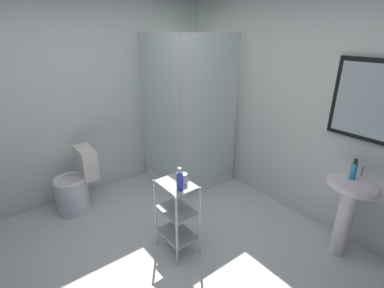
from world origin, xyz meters
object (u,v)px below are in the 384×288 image
object	(u,v)px
shower_stall	(187,152)
toilet	(76,186)
storage_cart	(177,212)
rinse_cup	(183,179)
pedestal_sink	(349,202)
hand_soap_bottle	(354,170)
shampoo_bottle_blue	(180,181)

from	to	relation	value
shower_stall	toilet	bearing A→B (deg)	-100.35
storage_cart	rinse_cup	bearing A→B (deg)	51.72
storage_cart	rinse_cup	size ratio (longest dim) A/B	7.46
shower_stall	pedestal_sink	bearing A→B (deg)	9.15
shower_stall	pedestal_sink	distance (m)	2.04
shower_stall	hand_soap_bottle	xyz separation A→B (m)	(1.99, 0.32, 0.43)
hand_soap_bottle	shampoo_bottle_blue	distance (m)	1.52
shampoo_bottle_blue	shower_stall	bearing A→B (deg)	140.79
shower_stall	toilet	xyz separation A→B (m)	(-0.26, -1.45, -0.15)
storage_cart	hand_soap_bottle	size ratio (longest dim) A/B	3.89
pedestal_sink	rinse_cup	world-z (taller)	rinse_cup
toilet	shampoo_bottle_blue	bearing A→B (deg)	20.74
rinse_cup	hand_soap_bottle	bearing A→B (deg)	51.12
pedestal_sink	hand_soap_bottle	xyz separation A→B (m)	(-0.02, -0.00, 0.31)
toilet	rinse_cup	xyz separation A→B (m)	(1.32, 0.61, 0.47)
toilet	hand_soap_bottle	distance (m)	2.92
shampoo_bottle_blue	rinse_cup	world-z (taller)	shampoo_bottle_blue
shower_stall	shampoo_bottle_blue	xyz separation A→B (m)	(1.13, -0.92, 0.37)
hand_soap_bottle	rinse_cup	bearing A→B (deg)	-128.88
pedestal_sink	toilet	bearing A→B (deg)	-142.16
pedestal_sink	shower_stall	bearing A→B (deg)	-170.85
toilet	shampoo_bottle_blue	world-z (taller)	shampoo_bottle_blue
shower_stall	rinse_cup	world-z (taller)	shower_stall
pedestal_sink	shampoo_bottle_blue	distance (m)	1.55
pedestal_sink	hand_soap_bottle	world-z (taller)	hand_soap_bottle
shower_stall	shampoo_bottle_blue	size ratio (longest dim) A/B	9.44
toilet	hand_soap_bottle	bearing A→B (deg)	38.09
shower_stall	shampoo_bottle_blue	distance (m)	1.50
shower_stall	rinse_cup	size ratio (longest dim) A/B	20.16
pedestal_sink	shampoo_bottle_blue	xyz separation A→B (m)	(-0.89, -1.24, 0.25)
pedestal_sink	rinse_cup	xyz separation A→B (m)	(-0.96, -1.16, 0.21)
shower_stall	rinse_cup	xyz separation A→B (m)	(1.06, -0.84, 0.33)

